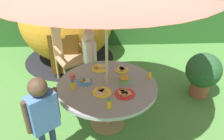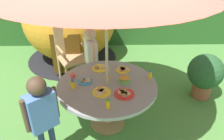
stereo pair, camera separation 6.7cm
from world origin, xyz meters
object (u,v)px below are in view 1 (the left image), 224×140
at_px(plate_back_edge, 122,69).
at_px(plate_near_left, 125,93).
at_px(potted_plant, 203,72).
at_px(plate_near_right, 102,92).
at_px(garden_table, 107,91).
at_px(wooden_chair, 69,51).
at_px(cup_near, 72,76).
at_px(juice_bottle_center_back, 150,74).
at_px(dome_tent, 66,21).
at_px(child_in_white_shirt, 89,53).
at_px(snack_bowl, 124,79).
at_px(juice_bottle_mid_left, 73,85).
at_px(plate_far_right, 100,68).
at_px(child_in_blue_shirt, 42,112).
at_px(juice_bottle_center_front, 109,104).
at_px(plate_front_edge, 85,81).
at_px(juice_bottle_far_left, 108,77).

bearing_deg(plate_back_edge, plate_near_left, -91.39).
height_order(potted_plant, plate_near_right, potted_plant).
relative_size(garden_table, plate_near_right, 5.62).
height_order(garden_table, plate_near_left, plate_near_left).
xyz_separation_m(wooden_chair, cup_near, (0.19, -1.06, 0.12)).
height_order(potted_plant, juice_bottle_center_back, juice_bottle_center_back).
xyz_separation_m(dome_tent, plate_near_right, (0.71, -2.31, -0.17)).
xyz_separation_m(child_in_white_shirt, juice_bottle_center_back, (0.86, -0.75, 0.02)).
bearing_deg(snack_bowl, juice_bottle_center_back, 12.42).
bearing_deg(juice_bottle_mid_left, wooden_chair, 99.45).
bearing_deg(cup_near, wooden_chair, 100.00).
distance_m(plate_far_right, plate_back_edge, 0.33).
relative_size(garden_table, child_in_white_shirt, 1.16).
bearing_deg(plate_back_edge, juice_bottle_center_back, -32.51).
distance_m(child_in_blue_shirt, juice_bottle_center_front, 0.73).
height_order(child_in_white_shirt, juice_bottle_mid_left, child_in_white_shirt).
bearing_deg(plate_front_edge, cup_near, 147.69).
xyz_separation_m(child_in_blue_shirt, plate_near_left, (0.92, 0.37, -0.05)).
relative_size(plate_far_right, plate_near_right, 1.04).
bearing_deg(juice_bottle_center_front, dome_tent, 106.93).
height_order(garden_table, plate_back_edge, plate_back_edge).
bearing_deg(juice_bottle_mid_left, dome_tent, 98.80).
relative_size(plate_back_edge, cup_near, 3.04).
relative_size(plate_far_right, juice_bottle_center_back, 1.99).
distance_m(potted_plant, plate_far_right, 1.74).
bearing_deg(snack_bowl, plate_far_right, 131.95).
bearing_deg(juice_bottle_far_left, juice_bottle_center_front, -90.17).
xyz_separation_m(potted_plant, plate_front_edge, (-1.91, -0.58, 0.26)).
distance_m(plate_near_right, juice_bottle_far_left, 0.31).
relative_size(child_in_white_shirt, cup_near, 16.84).
relative_size(dome_tent, cup_near, 29.47).
relative_size(plate_back_edge, juice_bottle_center_front, 1.74).
distance_m(wooden_chair, dome_tent, 0.92).
distance_m(child_in_white_shirt, plate_near_right, 1.09).
height_order(garden_table, juice_bottle_far_left, juice_bottle_far_left).
bearing_deg(wooden_chair, juice_bottle_center_front, -96.85).
xyz_separation_m(potted_plant, juice_bottle_mid_left, (-2.06, -0.72, 0.30)).
bearing_deg(cup_near, juice_bottle_center_front, -54.02).
relative_size(plate_near_left, plate_near_right, 1.07).
height_order(juice_bottle_far_left, juice_bottle_mid_left, juice_bottle_mid_left).
relative_size(snack_bowl, juice_bottle_far_left, 1.48).
bearing_deg(child_in_white_shirt, juice_bottle_center_back, 31.91).
bearing_deg(garden_table, juice_bottle_center_front, -88.85).
bearing_deg(child_in_white_shirt, potted_plant, 66.16).
distance_m(wooden_chair, potted_plant, 2.36).
xyz_separation_m(child_in_white_shirt, plate_back_edge, (0.49, -0.52, -0.03)).
bearing_deg(wooden_chair, dome_tent, 69.72).
bearing_deg(juice_bottle_mid_left, potted_plant, 19.40).
xyz_separation_m(snack_bowl, plate_near_left, (-0.02, -0.28, -0.03)).
relative_size(plate_near_right, juice_bottle_mid_left, 1.95).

